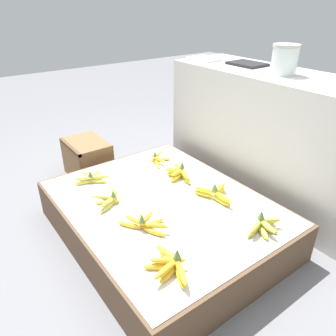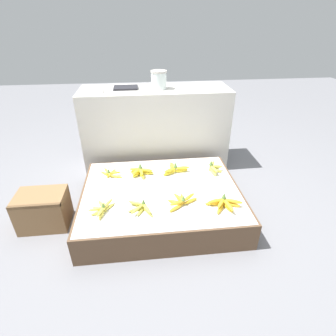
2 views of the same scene
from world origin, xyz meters
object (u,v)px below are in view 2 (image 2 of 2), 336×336
at_px(banana_bunch_middle_right, 213,168).
at_px(foam_tray_white, 92,91).
at_px(glass_jar, 159,80).
at_px(wooden_crate, 43,210).
at_px(banana_bunch_front_right, 224,203).
at_px(banana_bunch_middle_left, 110,173).
at_px(banana_bunch_front_left, 102,209).
at_px(banana_bunch_middle_midright, 175,169).
at_px(banana_bunch_middle_midleft, 140,172).
at_px(banana_bunch_front_midright, 182,201).
at_px(banana_bunch_front_midleft, 141,207).

bearing_deg(banana_bunch_middle_right, foam_tray_white, 153.09).
distance_m(banana_bunch_middle_right, glass_jar, 0.97).
xyz_separation_m(wooden_crate, glass_jar, (0.98, 0.87, 0.77)).
xyz_separation_m(banana_bunch_front_right, banana_bunch_middle_left, (-0.86, 0.53, -0.01)).
bearing_deg(banana_bunch_middle_right, banana_bunch_front_left, -153.63).
bearing_deg(banana_bunch_front_right, wooden_crate, 170.58).
relative_size(banana_bunch_middle_midright, glass_jar, 1.46).
bearing_deg(banana_bunch_middle_midright, glass_jar, 98.41).
bearing_deg(banana_bunch_middle_midleft, banana_bunch_front_midright, -56.45).
bearing_deg(banana_bunch_front_right, banana_bunch_front_midright, 167.39).
xyz_separation_m(banana_bunch_front_right, banana_bunch_middle_midright, (-0.29, 0.53, 0.00)).
bearing_deg(glass_jar, banana_bunch_front_midright, -85.94).
height_order(banana_bunch_front_midleft, banana_bunch_front_midright, banana_bunch_front_midright).
bearing_deg(wooden_crate, banana_bunch_front_left, -20.27).
bearing_deg(foam_tray_white, glass_jar, 4.33).
distance_m(banana_bunch_front_midleft, glass_jar, 1.27).
bearing_deg(banana_bunch_front_midright, wooden_crate, 171.50).
xyz_separation_m(banana_bunch_middle_midleft, foam_tray_white, (-0.40, 0.53, 0.57)).
xyz_separation_m(banana_bunch_middle_midleft, banana_bunch_middle_right, (0.65, -0.00, -0.00)).
relative_size(banana_bunch_front_midleft, banana_bunch_middle_midleft, 0.90).
xyz_separation_m(banana_bunch_front_midleft, banana_bunch_middle_midleft, (0.01, 0.48, 0.01)).
relative_size(banana_bunch_middle_midleft, foam_tray_white, 1.02).
relative_size(wooden_crate, banana_bunch_middle_midright, 1.48).
relative_size(banana_bunch_front_left, banana_bunch_front_right, 0.77).
bearing_deg(glass_jar, banana_bunch_front_midleft, -102.04).
relative_size(banana_bunch_front_midleft, banana_bunch_middle_midright, 0.78).
relative_size(banana_bunch_front_left, banana_bunch_middle_right, 1.00).
relative_size(banana_bunch_front_midright, banana_bunch_middle_right, 1.13).
height_order(banana_bunch_front_left, banana_bunch_front_midright, banana_bunch_front_midright).
height_order(banana_bunch_middle_right, foam_tray_white, foam_tray_white).
bearing_deg(banana_bunch_front_midleft, glass_jar, 77.96).
height_order(banana_bunch_front_right, foam_tray_white, foam_tray_white).
bearing_deg(banana_bunch_middle_right, banana_bunch_middle_midright, 177.23).
xyz_separation_m(banana_bunch_front_midleft, banana_bunch_middle_left, (-0.25, 0.50, -0.00)).
relative_size(banana_bunch_middle_midleft, glass_jar, 1.27).
bearing_deg(banana_bunch_front_midleft, foam_tray_white, 111.44).
bearing_deg(foam_tray_white, banana_bunch_middle_midleft, -52.88).
relative_size(banana_bunch_middle_midright, foam_tray_white, 1.17).
xyz_separation_m(wooden_crate, banana_bunch_middle_midright, (1.06, 0.30, 0.12)).
relative_size(wooden_crate, banana_bunch_middle_left, 1.76).
distance_m(banana_bunch_middle_left, glass_jar, 0.99).
bearing_deg(banana_bunch_middle_midright, banana_bunch_front_midleft, -122.02).
bearing_deg(banana_bunch_front_right, banana_bunch_middle_midright, 118.88).
relative_size(banana_bunch_front_right, banana_bunch_middle_right, 1.28).
bearing_deg(banana_bunch_middle_midleft, banana_bunch_middle_right, -0.08).
bearing_deg(wooden_crate, banana_bunch_middle_midleft, 20.58).
xyz_separation_m(banana_bunch_middle_right, foam_tray_white, (-1.06, 0.54, 0.58)).
xyz_separation_m(wooden_crate, banana_bunch_front_right, (1.35, -0.22, 0.12)).
distance_m(banana_bunch_middle_midright, banana_bunch_middle_right, 0.35).
bearing_deg(banana_bunch_front_midleft, wooden_crate, 165.45).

